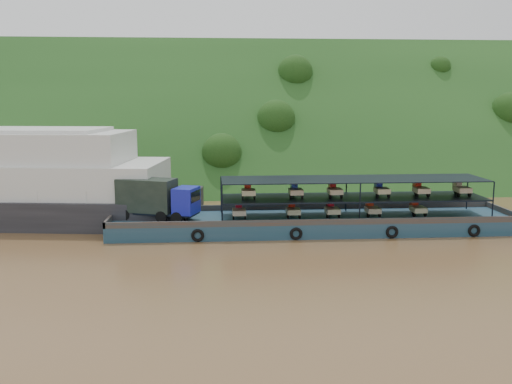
{
  "coord_description": "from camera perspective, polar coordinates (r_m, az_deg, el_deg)",
  "views": [
    {
      "loc": [
        -5.7,
        -46.96,
        11.57
      ],
      "look_at": [
        -2.0,
        3.0,
        3.2
      ],
      "focal_mm": 40.0,
      "sensor_mm": 36.0,
      "label": 1
    }
  ],
  "objects": [
    {
      "name": "hillside",
      "position": [
        83.95,
        -0.3,
        1.56
      ],
      "size": [
        140.0,
        39.6,
        39.6
      ],
      "primitive_type": "cube",
      "rotation": [
        0.79,
        0.0,
        0.0
      ],
      "color": "#193B15",
      "rests_on": "ground"
    },
    {
      "name": "ground",
      "position": [
        48.7,
        2.62,
        -4.27
      ],
      "size": [
        160.0,
        160.0,
        0.0
      ],
      "primitive_type": "plane",
      "color": "brown",
      "rests_on": "ground"
    },
    {
      "name": "cargo_barge",
      "position": [
        50.05,
        4.24,
        -2.54
      ],
      "size": [
        35.0,
        7.18,
        4.69
      ],
      "color": "#163B4D",
      "rests_on": "ground"
    }
  ]
}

